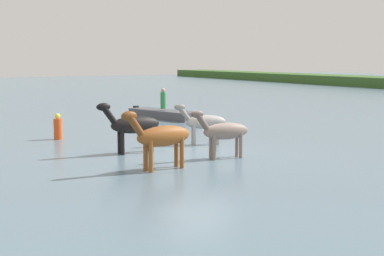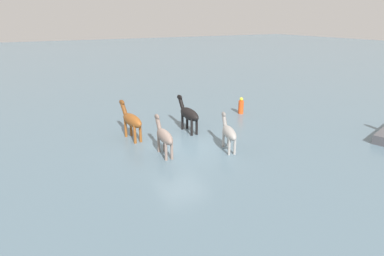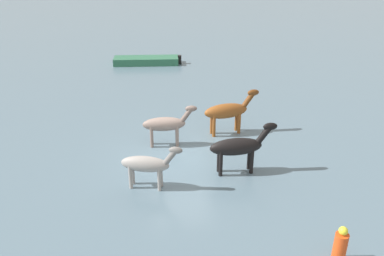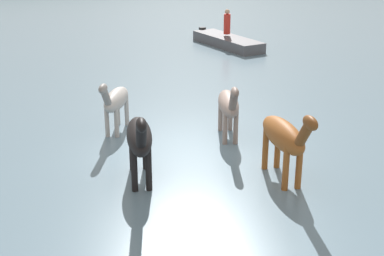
# 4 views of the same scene
# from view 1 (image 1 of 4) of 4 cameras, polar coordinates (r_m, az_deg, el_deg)

# --- Properties ---
(ground_plane) EXTENTS (173.73, 173.73, 0.00)m
(ground_plane) POSITION_cam_1_polar(r_m,az_deg,el_deg) (20.09, 0.65, -2.81)
(ground_plane) COLOR slate
(horse_pinto_flank) EXTENTS (0.58, 2.47, 1.93)m
(horse_pinto_flank) POSITION_cam_1_polar(r_m,az_deg,el_deg) (20.36, -6.18, 0.32)
(horse_pinto_flank) COLOR black
(horse_pinto_flank) RESTS_ON ground_plane
(horse_dark_mare) EXTENTS (0.66, 2.27, 1.76)m
(horse_dark_mare) POSITION_cam_1_polar(r_m,az_deg,el_deg) (19.22, 3.36, -0.36)
(horse_dark_mare) COLOR gray
(horse_dark_mare) RESTS_ON ground_plane
(horse_rear_stallion) EXTENTS (1.00, 2.16, 1.69)m
(horse_rear_stallion) POSITION_cam_1_polar(r_m,az_deg,el_deg) (22.30, 1.24, 0.61)
(horse_rear_stallion) COLOR #9E9993
(horse_rear_stallion) RESTS_ON ground_plane
(horse_mid_herd) EXTENTS (0.80, 2.52, 1.95)m
(horse_mid_herd) POSITION_cam_1_polar(r_m,az_deg,el_deg) (17.26, -3.22, -0.89)
(horse_mid_herd) COLOR brown
(horse_mid_herd) RESTS_ON ground_plane
(boat_launch_far) EXTENTS (5.04, 2.69, 0.74)m
(boat_launch_far) POSITION_cam_1_polar(r_m,az_deg,el_deg) (32.13, -3.02, 1.32)
(boat_launch_far) COLOR #4C4C51
(boat_launch_far) RESTS_ON ground_plane
(person_boatman_standing) EXTENTS (0.32, 0.32, 1.19)m
(person_boatman_standing) POSITION_cam_1_polar(r_m,az_deg,el_deg) (31.87, -3.03, 3.02)
(person_boatman_standing) COLOR #338C4C
(person_boatman_standing) RESTS_ON boat_launch_far
(buoy_channel_marker) EXTENTS (0.36, 0.36, 1.14)m
(buoy_channel_marker) POSITION_cam_1_polar(r_m,az_deg,el_deg) (24.51, -13.86, 0.03)
(buoy_channel_marker) COLOR #E54C19
(buoy_channel_marker) RESTS_ON ground_plane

